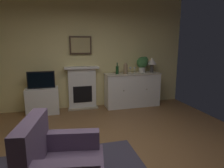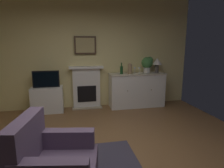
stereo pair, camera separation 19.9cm
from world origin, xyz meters
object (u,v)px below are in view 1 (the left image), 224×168
at_px(tv_cabinet, 43,101).
at_px(vase_decorative, 125,68).
at_px(wine_glass_left, 130,69).
at_px(table_lamp, 152,62).
at_px(wine_bottle, 117,70).
at_px(framed_picture, 81,45).
at_px(armchair, 60,167).
at_px(sideboard_cabinet, 132,90).
at_px(tv_set, 41,80).
at_px(fireplace_unit, 82,88).
at_px(potted_plant_small, 143,63).
at_px(wine_glass_center, 135,69).

bearing_deg(tv_cabinet, vase_decorative, -1.79).
height_order(wine_glass_left, tv_cabinet, wine_glass_left).
relative_size(table_lamp, wine_bottle, 1.38).
relative_size(framed_picture, armchair, 0.59).
distance_m(wine_glass_left, armchair, 3.49).
height_order(table_lamp, wine_bottle, table_lamp).
relative_size(framed_picture, sideboard_cabinet, 0.37).
bearing_deg(vase_decorative, tv_set, 178.85).
bearing_deg(sideboard_cabinet, table_lamp, 0.00).
distance_m(table_lamp, armchair, 3.90).
xyz_separation_m(fireplace_unit, potted_plant_small, (1.62, -0.13, 0.61)).
xyz_separation_m(wine_glass_left, armchair, (-1.86, -2.88, -0.64)).
distance_m(framed_picture, wine_glass_left, 1.41).
xyz_separation_m(fireplace_unit, framed_picture, (0.00, 0.05, 1.08)).
xyz_separation_m(wine_glass_center, tv_cabinet, (-2.34, 0.07, -0.71)).
bearing_deg(tv_set, table_lamp, 0.16).
bearing_deg(potted_plant_small, tv_set, -178.82).
bearing_deg(tv_set, sideboard_cabinet, 0.20).
bearing_deg(wine_bottle, wine_glass_left, 1.66).
bearing_deg(framed_picture, wine_glass_left, -10.78).
bearing_deg(tv_cabinet, fireplace_unit, 9.45).
bearing_deg(fireplace_unit, tv_cabinet, -170.55).
bearing_deg(sideboard_cabinet, framed_picture, 170.46).
relative_size(wine_bottle, potted_plant_small, 0.67).
distance_m(table_lamp, wine_glass_center, 0.54).
relative_size(fireplace_unit, tv_cabinet, 1.47).
xyz_separation_m(tv_cabinet, armchair, (0.37, -2.91, 0.07)).
bearing_deg(wine_glass_center, potted_plant_small, 20.98).
height_order(wine_glass_left, potted_plant_small, potted_plant_small).
distance_m(sideboard_cabinet, table_lamp, 0.91).
relative_size(table_lamp, tv_set, 0.65).
height_order(table_lamp, vase_decorative, table_lamp).
height_order(sideboard_cabinet, tv_set, tv_set).
xyz_separation_m(fireplace_unit, wine_bottle, (0.89, -0.20, 0.46)).
distance_m(vase_decorative, armchair, 3.39).
relative_size(fireplace_unit, tv_set, 1.77).
bearing_deg(armchair, wine_glass_left, 57.13).
distance_m(potted_plant_small, armchair, 3.77).
distance_m(tv_cabinet, tv_set, 0.52).
bearing_deg(wine_glass_center, tv_set, 178.85).
height_order(fireplace_unit, sideboard_cabinet, fireplace_unit).
height_order(framed_picture, wine_glass_left, framed_picture).
height_order(wine_glass_left, armchair, wine_glass_left).
bearing_deg(potted_plant_small, vase_decorative, -169.54).
bearing_deg(armchair, wine_bottle, 62.43).
height_order(table_lamp, wine_glass_center, table_lamp).
xyz_separation_m(wine_glass_center, armchair, (-1.97, -2.84, -0.64)).
height_order(vase_decorative, tv_cabinet, vase_decorative).
height_order(framed_picture, potted_plant_small, framed_picture).
height_order(vase_decorative, tv_set, vase_decorative).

